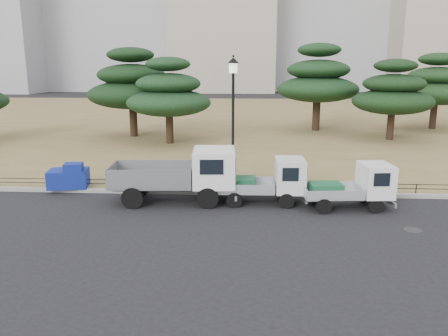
# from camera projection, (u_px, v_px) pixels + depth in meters

# --- Properties ---
(ground) EXTENTS (220.00, 220.00, 0.00)m
(ground) POSITION_uv_depth(u_px,v_px,m) (221.00, 215.00, 16.08)
(ground) COLOR black
(lawn) EXTENTS (120.00, 56.00, 0.15)m
(lawn) POSITION_uv_depth(u_px,v_px,m) (240.00, 118.00, 45.82)
(lawn) COLOR olive
(lawn) RESTS_ON ground
(curb) EXTENTS (120.00, 0.25, 0.16)m
(curb) POSITION_uv_depth(u_px,v_px,m) (225.00, 193.00, 18.59)
(curb) COLOR gray
(curb) RESTS_ON ground
(truck_large) EXTENTS (5.02, 2.27, 2.14)m
(truck_large) POSITION_uv_depth(u_px,v_px,m) (181.00, 173.00, 17.38)
(truck_large) COLOR black
(truck_large) RESTS_ON ground
(truck_kei_front) EXTENTS (3.43, 1.54, 1.80)m
(truck_kei_front) POSITION_uv_depth(u_px,v_px,m) (268.00, 181.00, 17.27)
(truck_kei_front) COLOR black
(truck_kei_front) RESTS_ON ground
(truck_kei_rear) EXTENTS (3.43, 1.72, 1.73)m
(truck_kei_rear) POSITION_uv_depth(u_px,v_px,m) (354.00, 186.00, 16.63)
(truck_kei_rear) COLOR black
(truck_kei_rear) RESTS_ON ground
(street_lamp) EXTENTS (0.50, 0.50, 5.54)m
(street_lamp) POSITION_uv_depth(u_px,v_px,m) (233.00, 102.00, 18.00)
(street_lamp) COLOR black
(street_lamp) RESTS_ON lawn
(pipe_fence) EXTENTS (38.00, 0.04, 0.40)m
(pipe_fence) POSITION_uv_depth(u_px,v_px,m) (225.00, 184.00, 18.66)
(pipe_fence) COLOR black
(pipe_fence) RESTS_ON lawn
(tarp_pile) EXTENTS (1.85, 1.51, 1.10)m
(tarp_pile) POSITION_uv_depth(u_px,v_px,m) (69.00, 177.00, 19.15)
(tarp_pile) COLOR navy
(tarp_pile) RESTS_ON lawn
(manhole) EXTENTS (0.60, 0.60, 0.01)m
(manhole) POSITION_uv_depth(u_px,v_px,m) (413.00, 230.00, 14.53)
(manhole) COLOR #2D2D30
(manhole) RESTS_ON ground
(pine_west_near) EXTENTS (6.59, 6.59, 6.59)m
(pine_west_near) POSITION_uv_depth(u_px,v_px,m) (132.00, 86.00, 32.49)
(pine_west_near) COLOR black
(pine_west_near) RESTS_ON lawn
(pine_center_left) EXTENTS (5.74, 5.74, 5.83)m
(pine_center_left) POSITION_uv_depth(u_px,v_px,m) (169.00, 94.00, 29.51)
(pine_center_left) COLOR black
(pine_center_left) RESTS_ON lawn
(pine_center_right) EXTENTS (6.65, 6.65, 7.06)m
(pine_center_right) POSITION_uv_depth(u_px,v_px,m) (318.00, 80.00, 35.57)
(pine_center_right) COLOR black
(pine_center_right) RESTS_ON lawn
(pine_east_near) EXTENTS (5.67, 5.67, 5.73)m
(pine_east_near) POSITION_uv_depth(u_px,v_px,m) (393.00, 94.00, 31.04)
(pine_east_near) COLOR black
(pine_east_near) RESTS_ON lawn
(pine_east_far) EXTENTS (6.30, 6.30, 6.33)m
(pine_east_far) POSITION_uv_depth(u_px,v_px,m) (437.00, 85.00, 36.59)
(pine_east_far) COLOR black
(pine_east_far) RESTS_ON lawn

